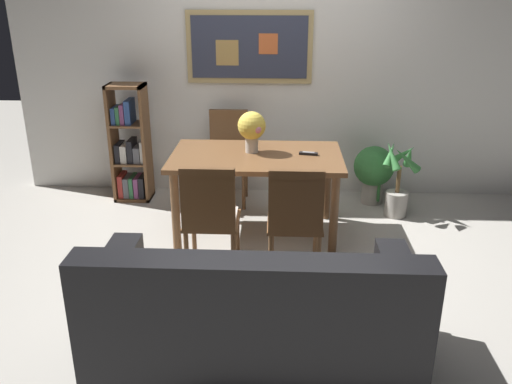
{
  "coord_description": "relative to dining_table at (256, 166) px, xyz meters",
  "views": [
    {
      "loc": [
        0.09,
        -3.8,
        2.08
      ],
      "look_at": [
        -0.09,
        -0.16,
        0.65
      ],
      "focal_mm": 37.63,
      "sensor_mm": 36.0,
      "label": 1
    }
  ],
  "objects": [
    {
      "name": "potted_palm",
      "position": [
        1.3,
        0.45,
        -0.31
      ],
      "size": [
        0.35,
        0.38,
        0.74
      ],
      "color": "#B2ADA3",
      "rests_on": "ground_plane"
    },
    {
      "name": "flower_vase",
      "position": [
        -0.04,
        0.07,
        0.31
      ],
      "size": [
        0.24,
        0.24,
        0.35
      ],
      "color": "beige",
      "rests_on": "dining_table"
    },
    {
      "name": "dining_chair_near_right",
      "position": [
        0.32,
        -0.81,
        -0.1
      ],
      "size": [
        0.4,
        0.41,
        0.91
      ],
      "color": "brown",
      "rests_on": "ground_plane"
    },
    {
      "name": "leather_couch",
      "position": [
        0.07,
        -1.78,
        -0.32
      ],
      "size": [
        1.8,
        0.84,
        0.84
      ],
      "color": "black",
      "rests_on": "ground_plane"
    },
    {
      "name": "dining_chair_far_left",
      "position": [
        -0.32,
        0.78,
        -0.1
      ],
      "size": [
        0.4,
        0.41,
        0.91
      ],
      "color": "brown",
      "rests_on": "ground_plane"
    },
    {
      "name": "dining_table",
      "position": [
        0.0,
        0.0,
        0.0
      ],
      "size": [
        1.44,
        0.88,
        0.73
      ],
      "color": "brown",
      "rests_on": "ground_plane"
    },
    {
      "name": "wall_back_with_painting",
      "position": [
        0.11,
        1.11,
        0.67
      ],
      "size": [
        5.2,
        0.14,
        2.6
      ],
      "color": "silver",
      "rests_on": "ground_plane"
    },
    {
      "name": "ground_plane",
      "position": [
        0.12,
        -0.5,
        -0.63
      ],
      "size": [
        12.0,
        12.0,
        0.0
      ],
      "primitive_type": "plane",
      "color": "#B7B2A8"
    },
    {
      "name": "bookshelf",
      "position": [
        -1.3,
        0.77,
        -0.11
      ],
      "size": [
        0.36,
        0.28,
        1.17
      ],
      "color": "brown",
      "rests_on": "ground_plane"
    },
    {
      "name": "dining_chair_near_left",
      "position": [
        -0.29,
        -0.8,
        -0.1
      ],
      "size": [
        0.4,
        0.41,
        0.91
      ],
      "color": "brown",
      "rests_on": "ground_plane"
    },
    {
      "name": "tv_remote",
      "position": [
        0.44,
        0.02,
        0.11
      ],
      "size": [
        0.16,
        0.07,
        0.02
      ],
      "color": "black",
      "rests_on": "dining_table"
    },
    {
      "name": "potted_ivy",
      "position": [
        1.13,
        0.77,
        -0.29
      ],
      "size": [
        0.4,
        0.4,
        0.58
      ],
      "color": "#B2ADA3",
      "rests_on": "ground_plane"
    }
  ]
}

